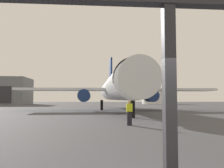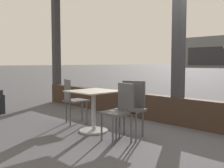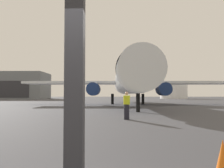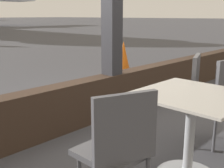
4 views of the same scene
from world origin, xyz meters
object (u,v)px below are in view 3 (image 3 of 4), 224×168
traffic_cone (223,159)px  distant_hangar (14,86)px  airplane (129,80)px  ground_crew_worker (127,105)px  fuel_storage_tank (174,91)px

traffic_cone → distant_hangar: distant_hangar is taller
airplane → traffic_cone: airplane is taller
ground_crew_worker → distant_hangar: bearing=118.2°
traffic_cone → fuel_storage_tank: size_ratio=0.07×
traffic_cone → fuel_storage_tank: bearing=76.5°
airplane → traffic_cone: size_ratio=48.16×
airplane → fuel_storage_tank: size_ratio=3.61×
airplane → ground_crew_worker: (-1.34, -19.62, -2.71)m
airplane → distant_hangar: (-37.46, 47.69, 0.93)m
ground_crew_worker → distant_hangar: (-36.12, 67.31, 3.65)m
distant_hangar → fuel_storage_tank: size_ratio=2.41×
traffic_cone → distant_hangar: bearing=115.8°
airplane → ground_crew_worker: size_ratio=19.65×
airplane → ground_crew_worker: airplane is taller
ground_crew_worker → distant_hangar: size_ratio=0.08×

